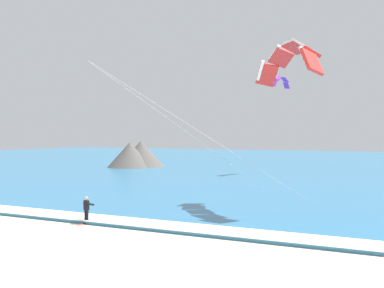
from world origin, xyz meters
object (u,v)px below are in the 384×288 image
object	(u,v)px
kite_distant	(281,81)
kite_primary	(290,58)
surfboard	(87,223)
kitesurfer	(87,208)

from	to	relation	value
kite_distant	kite_primary	bearing A→B (deg)	-74.94
surfboard	kitesurfer	world-z (taller)	kitesurfer
kitesurfer	kite_primary	distance (m)	16.98
kitesurfer	kite_primary	world-z (taller)	kite_primary
kitesurfer	kite_distant	distance (m)	37.42
kite_primary	kite_distant	distance (m)	27.32
surfboard	kite_distant	distance (m)	37.73
kite_distant	surfboard	bearing A→B (deg)	-95.36
kitesurfer	kite_distant	world-z (taller)	kite_distant
kite_primary	surfboard	bearing A→B (deg)	-138.75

